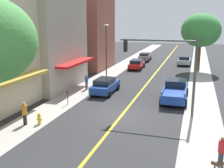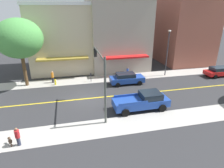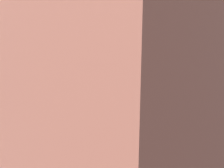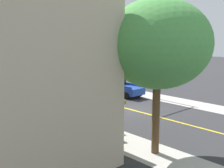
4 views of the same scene
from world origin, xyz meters
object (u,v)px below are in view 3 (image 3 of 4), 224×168
at_px(blue_sedan_left_curb, 131,100).
at_px(small_dog, 131,77).
at_px(parking_meter, 168,95).
at_px(traffic_light_mast, 115,60).
at_px(pedestrian_red_shirt, 128,75).
at_px(street_lamp, 97,82).
at_px(street_tree_right_corner, 208,46).
at_px(pedestrian_blue_shirt, 144,106).
at_px(blue_pickup_truck, 91,88).
at_px(fire_hydrant, 187,91).
at_px(pedestrian_orange_shirt, 195,88).

relative_size(blue_sedan_left_curb, small_dog, 6.33).
relative_size(parking_meter, traffic_light_mast, 0.20).
xyz_separation_m(pedestrian_red_shirt, small_dog, (-0.18, -0.65, -0.45)).
bearing_deg(small_dog, street_lamp, -83.66).
distance_m(street_lamp, pedestrian_red_shirt, 22.76).
bearing_deg(traffic_light_mast, parking_meter, 0.11).
xyz_separation_m(street_tree_right_corner, small_dog, (12.71, 0.88, -5.90)).
relative_size(pedestrian_blue_shirt, pedestrian_red_shirt, 1.02).
height_order(blue_pickup_truck, small_dog, blue_pickup_truck).
relative_size(street_tree_right_corner, small_dog, 11.96).
height_order(pedestrian_red_shirt, small_dog, pedestrian_red_shirt).
bearing_deg(fire_hydrant, parking_meter, 91.35).
bearing_deg(pedestrian_orange_shirt, blue_pickup_truck, 11.05).
xyz_separation_m(parking_meter, traffic_light_mast, (8.80, 0.02, 3.43)).
bearing_deg(pedestrian_blue_shirt, pedestrian_orange_shirt, 129.02).
bearing_deg(street_tree_right_corner, fire_hydrant, 78.78).
distance_m(traffic_light_mast, blue_pickup_truck, 5.42).
xyz_separation_m(traffic_light_mast, pedestrian_blue_shirt, (-9.28, 5.55, -3.44)).
bearing_deg(street_lamp, street_tree_right_corner, -91.20).
bearing_deg(parking_meter, pedestrian_red_shirt, -30.20).
bearing_deg(pedestrian_red_shirt, traffic_light_mast, 108.95).
relative_size(street_lamp, blue_sedan_left_curb, 1.47).
height_order(traffic_light_mast, small_dog, traffic_light_mast).
bearing_deg(traffic_light_mast, fire_hydrant, 29.55).
bearing_deg(blue_pickup_truck, pedestrian_blue_shirt, 81.46).
bearing_deg(street_tree_right_corner, traffic_light_mast, 42.65).
height_order(traffic_light_mast, pedestrian_blue_shirt, traffic_light_mast).
xyz_separation_m(traffic_light_mast, pedestrian_orange_shirt, (-9.62, -5.28, -3.38)).
relative_size(blue_sedan_left_curb, pedestrian_blue_shirt, 2.92).
height_order(pedestrian_orange_shirt, pedestrian_red_shirt, pedestrian_orange_shirt).
distance_m(traffic_light_mast, small_dog, 9.32).
bearing_deg(fire_hydrant, pedestrian_blue_shirt, 93.25).
xyz_separation_m(street_tree_right_corner, blue_pickup_truck, (9.64, 12.92, -5.36)).
bearing_deg(blue_pickup_truck, small_dog, -166.39).
distance_m(street_tree_right_corner, street_lamp, 20.39).
distance_m(parking_meter, street_lamp, 12.09).
distance_m(blue_pickup_truck, pedestrian_red_shirt, 11.84).
relative_size(street_tree_right_corner, pedestrian_orange_shirt, 5.18).
xyz_separation_m(street_tree_right_corner, fire_hydrant, (0.75, 3.76, -5.85)).
bearing_deg(street_lamp, blue_sedan_left_curb, -72.74).
xyz_separation_m(blue_pickup_truck, pedestrian_red_shirt, (3.24, -11.38, -0.09)).
relative_size(street_lamp, blue_pickup_truck, 1.18).
bearing_deg(parking_meter, blue_sedan_left_curb, 67.47).
height_order(street_tree_right_corner, blue_pickup_truck, street_tree_right_corner).
bearing_deg(small_dog, pedestrian_orange_shirt, -37.04).
height_order(fire_hydrant, pedestrian_blue_shirt, pedestrian_blue_shirt).
xyz_separation_m(street_lamp, blue_sedan_left_curb, (2.15, -6.92, -3.38)).
relative_size(traffic_light_mast, small_dog, 8.52).
bearing_deg(pedestrian_red_shirt, street_lamp, 116.75).
relative_size(parking_meter, small_dog, 1.73).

